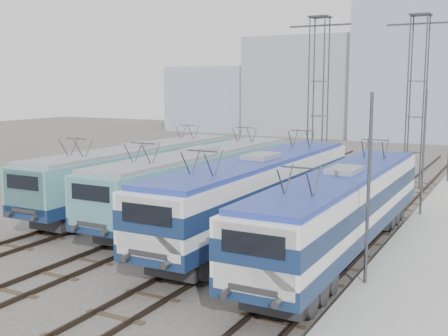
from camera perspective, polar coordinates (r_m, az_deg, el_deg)
ground at (r=22.81m, az=-9.05°, el=-10.18°), size 160.00×160.00×0.00m
platform at (r=26.32m, az=20.72°, el=-7.74°), size 4.00×70.00×0.30m
locomotive_far_left at (r=33.58m, az=-8.69°, el=-0.24°), size 2.83×17.86×3.36m
locomotive_center_left at (r=30.70m, az=-2.49°, el=-0.93°), size 2.85×18.01×3.39m
locomotive_center_right at (r=26.84m, az=3.58°, el=-2.05°), size 2.93×18.52×3.48m
locomotive_far_right at (r=23.89m, az=11.90°, el=-3.73°), size 2.82×17.86×3.36m
catenary_tower_west at (r=41.33m, az=9.55°, el=7.50°), size 4.50×1.20×12.00m
catenary_tower_east at (r=41.72m, az=19.00°, el=7.17°), size 4.50×1.20×12.00m
mast_front at (r=20.06m, az=14.45°, el=-2.58°), size 0.12×0.12×7.00m
mast_mid at (r=31.73m, az=19.58°, el=1.18°), size 0.12×0.12×7.00m
building_west at (r=83.70m, az=9.18°, el=8.17°), size 18.00×12.00×14.00m
building_center at (r=79.72m, az=21.70°, el=9.12°), size 22.00×14.00×18.00m
building_far_west at (r=90.19m, az=-0.59°, el=7.02°), size 14.00×10.00×10.00m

